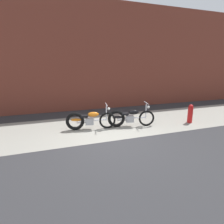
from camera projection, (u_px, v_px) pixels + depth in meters
name	position (u px, v px, depth m)	size (l,w,h in m)	color
ground_plane	(113.00, 141.00, 6.47)	(80.00, 80.00, 0.00)	#2D2D30
sidewalk_slab	(99.00, 126.00, 8.07)	(36.00, 3.50, 0.01)	gray
brick_building_wall	(82.00, 57.00, 10.50)	(36.00, 0.50, 6.01)	brown
motorcycle_orange	(87.00, 120.00, 7.55)	(1.99, 0.68, 1.03)	black
motorcycle_black	(128.00, 117.00, 7.91)	(1.98, 0.74, 1.03)	black
fire_hydrant	(190.00, 113.00, 8.46)	(0.22, 0.22, 0.84)	red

